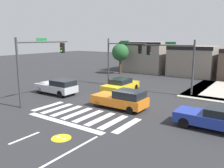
% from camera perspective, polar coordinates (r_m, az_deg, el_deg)
% --- Properties ---
extents(ground_plane, '(120.00, 120.00, 0.00)m').
position_cam_1_polar(ground_plane, '(21.07, 1.02, -4.25)').
color(ground_plane, '#2B2B2D').
extents(crosswalk_near, '(8.25, 3.12, 0.01)m').
position_cam_1_polar(crosswalk_near, '(17.66, -7.13, -7.43)').
color(crosswalk_near, silver).
rests_on(crosswalk_near, ground_plane).
extents(lane_markings, '(6.80, 18.75, 0.01)m').
position_cam_1_polar(lane_markings, '(12.76, -24.79, -16.03)').
color(lane_markings, white).
rests_on(lane_markings, ground_plane).
extents(bike_detector_marking, '(1.15, 1.15, 0.01)m').
position_cam_1_polar(bike_detector_marking, '(13.97, -12.30, -12.78)').
color(bike_detector_marking, yellow).
rests_on(bike_detector_marking, ground_plane).
extents(storefront_row, '(22.01, 6.52, 4.95)m').
position_cam_1_polar(storefront_row, '(37.71, 17.32, 5.69)').
color(storefront_row, gray).
rests_on(storefront_row, ground_plane).
extents(traffic_signal_northeast, '(5.31, 0.32, 5.45)m').
position_cam_1_polar(traffic_signal_northeast, '(24.18, 14.52, 6.36)').
color(traffic_signal_northeast, '#383A3D').
rests_on(traffic_signal_northeast, ground_plane).
extents(traffic_signal_southwest, '(0.32, 5.61, 5.67)m').
position_cam_1_polar(traffic_signal_southwest, '(21.17, -17.28, 6.23)').
color(traffic_signal_southwest, '#383A3D').
rests_on(traffic_signal_southwest, ground_plane).
extents(traffic_signal_northwest, '(5.11, 0.32, 5.56)m').
position_cam_1_polar(traffic_signal_northwest, '(27.17, 2.44, 7.30)').
color(traffic_signal_northwest, '#383A3D').
rests_on(traffic_signal_northwest, ground_plane).
extents(car_orange, '(4.49, 1.94, 1.56)m').
position_cam_1_polar(car_orange, '(18.84, 2.41, -3.71)').
color(car_orange, orange).
rests_on(car_orange, ground_plane).
extents(car_yellow, '(1.91, 4.64, 1.50)m').
position_cam_1_polar(car_yellow, '(24.18, 2.17, -0.36)').
color(car_yellow, gold).
rests_on(car_yellow, ground_plane).
extents(car_blue, '(4.69, 1.82, 1.44)m').
position_cam_1_polar(car_blue, '(15.88, 24.07, -7.70)').
color(car_blue, '#23389E').
rests_on(car_blue, ground_plane).
extents(car_silver, '(4.47, 1.90, 1.55)m').
position_cam_1_polar(car_silver, '(24.10, -13.19, -0.63)').
color(car_silver, '#B7BABF').
rests_on(car_silver, ground_plane).
extents(roadside_tree, '(2.65, 2.65, 4.73)m').
position_cam_1_polar(roadside_tree, '(36.75, 2.03, 7.70)').
color(roadside_tree, '#4C3823').
rests_on(roadside_tree, ground_plane).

